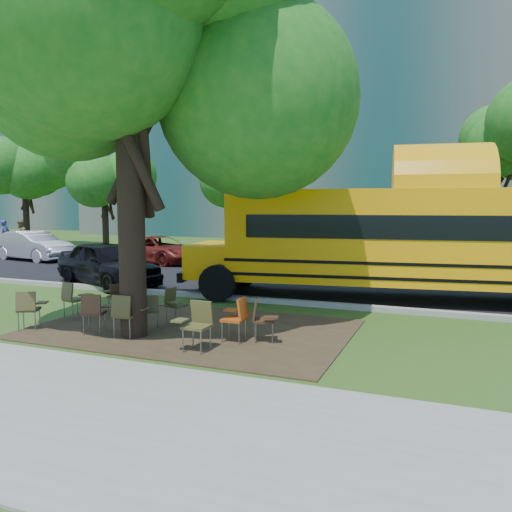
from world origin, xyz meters
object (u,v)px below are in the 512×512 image
at_px(chair_6, 237,315).
at_px(pedestrian_b, 21,235).
at_px(chair_7, 261,316).
at_px(bg_car_silver, 33,246).
at_px(chair_3, 135,312).
at_px(chair_11, 151,308).
at_px(chair_5, 197,321).
at_px(pedestrian_a, 5,236).
at_px(chair_1, 73,296).
at_px(chair_8, 117,295).
at_px(chair_9, 120,293).
at_px(chair_0, 29,306).
at_px(black_car, 108,263).
at_px(chair_2, 94,309).
at_px(school_bus, 433,238).
at_px(chair_4, 126,311).
at_px(chair_10, 174,302).
at_px(bg_car_red, 160,250).
at_px(main_tree, 127,32).

relative_size(chair_6, pedestrian_b, 0.50).
relative_size(chair_7, bg_car_silver, 0.20).
distance_m(chair_3, chair_11, 0.50).
bearing_deg(chair_11, chair_5, -66.24).
relative_size(chair_5, pedestrian_a, 0.50).
relative_size(chair_1, chair_5, 0.95).
relative_size(chair_5, chair_8, 1.21).
bearing_deg(chair_8, chair_9, -93.04).
bearing_deg(chair_8, chair_3, -97.19).
distance_m(chair_0, black_car, 6.18).
relative_size(chair_1, chair_2, 1.02).
xyz_separation_m(school_bus, chair_7, (-3.01, -5.73, -1.31)).
height_order(chair_4, pedestrian_a, pedestrian_a).
bearing_deg(pedestrian_a, chair_6, -130.66).
bearing_deg(chair_3, chair_5, -162.68).
xyz_separation_m(chair_5, chair_11, (-1.78, 1.16, -0.11)).
height_order(chair_0, chair_8, chair_0).
xyz_separation_m(chair_1, chair_6, (4.55, -0.42, 0.01)).
distance_m(chair_5, chair_8, 4.14).
bearing_deg(chair_5, chair_4, -7.16).
bearing_deg(pedestrian_b, chair_5, 22.53).
bearing_deg(chair_10, chair_11, -10.74).
relative_size(chair_3, pedestrian_a, 0.41).
bearing_deg(chair_3, chair_9, -7.04).
relative_size(chair_4, bg_car_red, 0.20).
distance_m(main_tree, chair_7, 6.29).
height_order(bg_car_silver, pedestrian_b, pedestrian_b).
xyz_separation_m(chair_0, chair_10, (2.65, 1.75, -0.03)).
bearing_deg(chair_2, chair_9, 89.46).
height_order(chair_5, chair_7, chair_5).
bearing_deg(chair_4, chair_7, 10.29).
xyz_separation_m(main_tree, chair_6, (2.21, 0.40, -5.64)).
relative_size(bg_car_red, pedestrian_a, 2.43).
bearing_deg(chair_2, chair_10, 34.06).
xyz_separation_m(chair_4, black_car, (-4.78, 5.50, 0.20)).
bearing_deg(chair_5, pedestrian_b, -35.44).
distance_m(chair_6, chair_9, 3.91).
height_order(chair_8, black_car, black_car).
height_order(chair_6, bg_car_red, bg_car_red).
bearing_deg(main_tree, chair_7, 11.78).
bearing_deg(chair_1, chair_4, -8.34).
bearing_deg(chair_11, chair_8, 115.83).
distance_m(chair_9, bg_car_silver, 14.63).
bearing_deg(chair_10, chair_2, -27.77).
distance_m(chair_2, chair_7, 3.64).
bearing_deg(pedestrian_b, bg_car_red, 45.28).
height_order(main_tree, school_bus, main_tree).
relative_size(bg_car_red, pedestrian_b, 2.50).
bearing_deg(chair_7, school_bus, 133.67).
relative_size(chair_9, bg_car_silver, 0.21).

